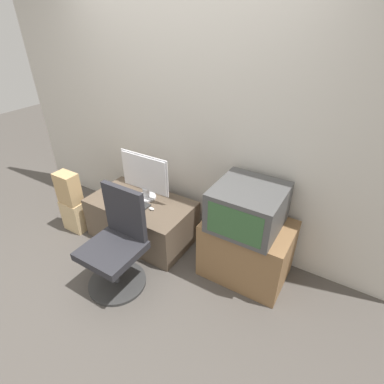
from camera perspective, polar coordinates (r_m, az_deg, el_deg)
The scene contains 11 objects.
ground_plane at distance 2.82m, azimuth -16.99°, elevation -19.90°, with size 12.00×12.00×0.00m, color #4C4742.
wall_back at distance 2.91m, azimuth -1.73°, elevation 14.74°, with size 4.40×0.05×2.60m.
desk at distance 3.25m, azimuth -9.48°, elevation -5.09°, with size 1.07×0.61×0.45m.
side_stand at distance 2.81m, azimuth 10.34°, elevation -10.58°, with size 0.75×0.54×0.57m.
main_monitor at distance 3.04m, azimuth -8.99°, elevation 3.01°, with size 0.56×0.20×0.49m.
keyboard at distance 3.08m, azimuth -10.48°, elevation -2.13°, with size 0.29×0.10×0.01m.
mouse at distance 2.97m, azimuth -7.74°, elevation -3.19°, with size 0.06×0.04×0.03m.
crt_tv at distance 2.51m, azimuth 10.61°, elevation -2.85°, with size 0.55×0.56×0.36m.
office_chair at distance 2.70m, azimuth -14.10°, elevation -10.23°, with size 0.52×0.52×0.92m.
cardboard_box_lower at distance 3.58m, azimuth -21.41°, elevation -4.15°, with size 0.26×0.17×0.36m.
cardboard_box_upper at distance 3.40m, azimuth -22.54°, elevation 0.66°, with size 0.24×0.15×0.34m.
Camera 1 is at (1.52, -1.01, 2.15)m, focal length 28.00 mm.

